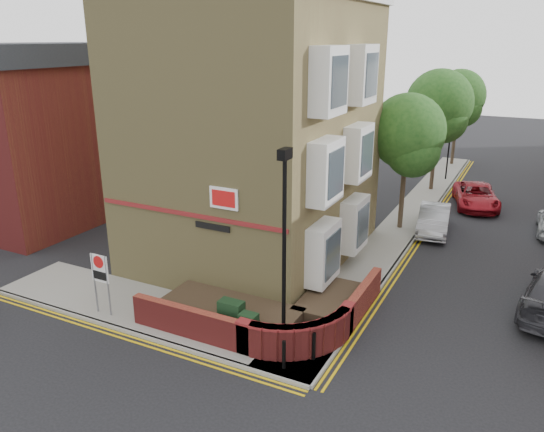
{
  "coord_description": "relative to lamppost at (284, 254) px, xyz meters",
  "views": [
    {
      "loc": [
        7.66,
        -11.52,
        9.25
      ],
      "look_at": [
        -0.21,
        4.0,
        3.38
      ],
      "focal_mm": 35.0,
      "sensor_mm": 36.0,
      "label": 1
    }
  ],
  "objects": [
    {
      "name": "side_building",
      "position": [
        -16.6,
        6.8,
        1.2
      ],
      "size": [
        6.4,
        10.4,
        9.0
      ],
      "color": "maroon",
      "rests_on": "ground"
    },
    {
      "name": "tree_near",
      "position": [
        0.4,
        12.85,
        1.36
      ],
      "size": [
        3.64,
        3.65,
        6.7
      ],
      "color": "#382B1E",
      "rests_on": "pavement_main"
    },
    {
      "name": "pavement_corner",
      "position": [
        -5.1,
        0.3,
        -3.28
      ],
      "size": [
        13.0,
        3.0,
        0.12
      ],
      "primitive_type": "cube",
      "color": "gray",
      "rests_on": "ground"
    },
    {
      "name": "yellow_lines_main",
      "position": [
        1.65,
        14.8,
        -3.34
      ],
      "size": [
        0.28,
        32.0,
        0.01
      ],
      "primitive_type": "cube",
      "color": "gold",
      "rests_on": "ground"
    },
    {
      "name": "lamppost",
      "position": [
        0.0,
        0.0,
        0.0
      ],
      "size": [
        0.25,
        0.5,
        6.3
      ],
      "color": "black",
      "rests_on": "pavement_corner"
    },
    {
      "name": "tree_mid",
      "position": [
        0.4,
        20.85,
        1.85
      ],
      "size": [
        4.03,
        4.03,
        7.42
      ],
      "color": "#382B1E",
      "rests_on": "pavement_main"
    },
    {
      "name": "silver_car_near",
      "position": [
        2.0,
        13.12,
        -2.67
      ],
      "size": [
        1.9,
        4.24,
        1.35
      ],
      "primitive_type": "imported",
      "rotation": [
        0.0,
        0.0,
        0.12
      ],
      "color": "#95969C",
      "rests_on": "ground"
    },
    {
      "name": "kerb_main_near",
      "position": [
        1.4,
        14.8,
        -3.28
      ],
      "size": [
        0.15,
        32.0,
        0.12
      ],
      "primitive_type": "cube",
      "color": "gray",
      "rests_on": "ground"
    },
    {
      "name": "corner_building",
      "position": [
        -4.44,
        6.8,
        2.88
      ],
      "size": [
        8.95,
        10.4,
        13.6
      ],
      "color": "#93844E",
      "rests_on": "ground"
    },
    {
      "name": "utility_cabinet_large",
      "position": [
        -1.9,
        0.1,
        -2.62
      ],
      "size": [
        0.8,
        0.45,
        1.2
      ],
      "primitive_type": "cube",
      "color": "black",
      "rests_on": "pavement_corner"
    },
    {
      "name": "yellow_lines_side",
      "position": [
        -5.1,
        -1.45,
        -3.34
      ],
      "size": [
        13.0,
        0.28,
        0.01
      ],
      "primitive_type": "cube",
      "color": "gold",
      "rests_on": "ground"
    },
    {
      "name": "utility_cabinet_small",
      "position": [
        -1.1,
        -0.2,
        -2.67
      ],
      "size": [
        0.55,
        0.4,
        1.1
      ],
      "primitive_type": "cube",
      "color": "black",
      "rests_on": "pavement_corner"
    },
    {
      "name": "ground",
      "position": [
        -1.6,
        -1.2,
        -3.34
      ],
      "size": [
        120.0,
        120.0,
        0.0
      ],
      "primitive_type": "plane",
      "color": "black",
      "rests_on": "ground"
    },
    {
      "name": "garden_wall",
      "position": [
        -1.6,
        1.3,
        -3.34
      ],
      "size": [
        6.8,
        6.0,
        1.2
      ],
      "primitive_type": null,
      "color": "maroon",
      "rests_on": "ground"
    },
    {
      "name": "pavement_main",
      "position": [
        0.4,
        14.8,
        -3.28
      ],
      "size": [
        2.0,
        32.0,
        0.12
      ],
      "primitive_type": "cube",
      "color": "gray",
      "rests_on": "ground"
    },
    {
      "name": "red_car_main",
      "position": [
        3.33,
        18.5,
        -2.69
      ],
      "size": [
        3.29,
        5.13,
        1.32
      ],
      "primitive_type": "imported",
      "rotation": [
        0.0,
        0.0,
        0.25
      ],
      "color": "maroon",
      "rests_on": "ground"
    },
    {
      "name": "kerb_side",
      "position": [
        -5.1,
        -1.2,
        -3.28
      ],
      "size": [
        13.0,
        0.15,
        0.12
      ],
      "primitive_type": "cube",
      "color": "gray",
      "rests_on": "ground"
    },
    {
      "name": "bollard_near",
      "position": [
        0.4,
        -0.8,
        -2.77
      ],
      "size": [
        0.11,
        0.11,
        0.9
      ],
      "primitive_type": "cylinder",
      "color": "black",
      "rests_on": "pavement_corner"
    },
    {
      "name": "zone_sign",
      "position": [
        -6.6,
        -0.7,
        -1.7
      ],
      "size": [
        0.72,
        0.07,
        2.2
      ],
      "color": "slate",
      "rests_on": "pavement_corner"
    },
    {
      "name": "bollard_far",
      "position": [
        1.0,
        -0.0,
        -2.77
      ],
      "size": [
        0.11,
        0.11,
        0.9
      ],
      "primitive_type": "cylinder",
      "color": "black",
      "rests_on": "pavement_corner"
    },
    {
      "name": "tree_far",
      "position": [
        0.4,
        28.85,
        1.57
      ],
      "size": [
        3.81,
        3.81,
        7.0
      ],
      "color": "#382B1E",
      "rests_on": "pavement_main"
    },
    {
      "name": "traffic_light_assembly",
      "position": [
        0.8,
        23.8,
        -0.56
      ],
      "size": [
        0.2,
        0.16,
        4.2
      ],
      "color": "black",
      "rests_on": "pavement_main"
    }
  ]
}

